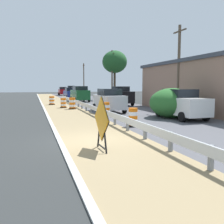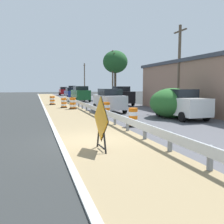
{
  "view_description": "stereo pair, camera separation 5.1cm",
  "coord_description": "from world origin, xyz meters",
  "views": [
    {
      "loc": [
        -2.27,
        -9.74,
        2.28
      ],
      "look_at": [
        1.83,
        3.09,
        0.84
      ],
      "focal_mm": 39.5,
      "sensor_mm": 36.0,
      "label": 1
    },
    {
      "loc": [
        -2.22,
        -9.76,
        2.28
      ],
      "look_at": [
        1.83,
        3.09,
        0.84
      ],
      "focal_mm": 39.5,
      "sensor_mm": 36.0,
      "label": 2
    }
  ],
  "objects": [
    {
      "name": "bush_roadside",
      "position": [
        7.1,
        5.59,
        1.06
      ],
      "size": [
        3.15,
        3.15,
        2.11
      ],
      "primitive_type": "ellipsoid",
      "color": "#286028",
      "rests_on": "ground"
    },
    {
      "name": "curb_near_edge",
      "position": [
        -1.3,
        0.0,
        0.0
      ],
      "size": [
        0.2,
        120.0,
        0.11
      ],
      "primitive_type": "cube",
      "color": "#ADADA8",
      "rests_on": "ground"
    },
    {
      "name": "far_lane_asphalt",
      "position": [
        6.2,
        0.0,
        0.0
      ],
      "size": [
        7.58,
        120.0,
        0.0
      ],
      "primitive_type": "cube",
      "color": "#4C4C51",
      "rests_on": "ground"
    },
    {
      "name": "car_distant_b",
      "position": [
        4.09,
        25.27,
        1.1
      ],
      "size": [
        2.26,
        4.85,
        2.2
      ],
      "rotation": [
        0.0,
        0.0,
        1.6
      ],
      "color": "#195128",
      "rests_on": "ground"
    },
    {
      "name": "traffic_barrel_close",
      "position": [
        2.99,
        8.14,
        0.47
      ],
      "size": [
        0.64,
        0.64,
        1.03
      ],
      "color": "orange",
      "rests_on": "ground"
    },
    {
      "name": "car_mid_far_lane",
      "position": [
        7.64,
        17.77,
        1.09
      ],
      "size": [
        2.06,
        4.73,
        2.19
      ],
      "rotation": [
        0.0,
        0.0,
        -1.6
      ],
      "color": "black",
      "rests_on": "ground"
    },
    {
      "name": "utility_pole_near",
      "position": [
        9.58,
        8.71,
        3.81
      ],
      "size": [
        0.24,
        1.8,
        7.32
      ],
      "color": "brown",
      "rests_on": "ground"
    },
    {
      "name": "warning_sign_diamond",
      "position": [
        -0.02,
        -1.48,
        1.05
      ],
      "size": [
        0.11,
        1.64,
        1.96
      ],
      "rotation": [
        0.0,
        0.0,
        3.18
      ],
      "color": "black",
      "rests_on": "ground"
    },
    {
      "name": "traffic_barrel_nearest",
      "position": [
        3.0,
        2.87,
        0.47
      ],
      "size": [
        0.63,
        0.63,
        1.05
      ],
      "color": "orange",
      "rests_on": "ground"
    },
    {
      "name": "utility_pole_far",
      "position": [
        9.21,
        48.02,
        3.9
      ],
      "size": [
        0.24,
        1.8,
        7.48
      ],
      "color": "brown",
      "rests_on": "ground"
    },
    {
      "name": "car_trailing_far_lane",
      "position": [
        4.34,
        48.88,
        0.99
      ],
      "size": [
        2.01,
        4.48,
        1.97
      ],
      "rotation": [
        0.0,
        0.0,
        1.56
      ],
      "color": "maroon",
      "rests_on": "ground"
    },
    {
      "name": "utility_pole_mid",
      "position": [
        9.58,
        27.28,
        4.01
      ],
      "size": [
        0.24,
        1.8,
        7.7
      ],
      "color": "brown",
      "rests_on": "ground"
    },
    {
      "name": "traffic_barrel_far",
      "position": [
        0.65,
        15.87,
        0.45
      ],
      "size": [
        0.69,
        0.69,
        1.01
      ],
      "color": "orange",
      "rests_on": "ground"
    },
    {
      "name": "car_lead_far_lane",
      "position": [
        3.97,
        10.66,
        1.01
      ],
      "size": [
        2.08,
        4.38,
        2.02
      ],
      "rotation": [
        0.0,
        0.0,
        1.6
      ],
      "color": "silver",
      "rests_on": "ground"
    },
    {
      "name": "ground_plane",
      "position": [
        0.0,
        0.0,
        0.0
      ],
      "size": [
        160.0,
        160.0,
        0.0
      ],
      "primitive_type": "plane",
      "color": "#2B2D2D"
    },
    {
      "name": "median_dirt_strip",
      "position": [
        0.6,
        0.0,
        0.0
      ],
      "size": [
        3.61,
        120.0,
        0.01
      ],
      "primitive_type": "cube",
      "color": "#8E7A56",
      "rests_on": "ground"
    },
    {
      "name": "car_trailing_near_lane",
      "position": [
        7.46,
        5.02,
        1.02
      ],
      "size": [
        2.02,
        4.57,
        2.04
      ],
      "rotation": [
        0.0,
        0.0,
        -1.57
      ],
      "color": "silver",
      "rests_on": "ground"
    },
    {
      "name": "car_lead_near_lane",
      "position": [
        3.96,
        33.46,
        0.97
      ],
      "size": [
        2.23,
        4.48,
        1.94
      ],
      "rotation": [
        0.0,
        0.0,
        1.61
      ],
      "color": "navy",
      "rests_on": "ground"
    },
    {
      "name": "tree_roadside",
      "position": [
        10.21,
        27.93,
        6.0
      ],
      "size": [
        3.92,
        3.92,
        7.8
      ],
      "color": "#4C3D2D",
      "rests_on": "ground"
    },
    {
      "name": "car_distant_c",
      "position": [
        7.2,
        54.96,
        1.12
      ],
      "size": [
        2.17,
        4.04,
        2.25
      ],
      "rotation": [
        0.0,
        0.0,
        -1.59
      ],
      "color": "#4C5156",
      "rests_on": "ground"
    },
    {
      "name": "car_distant_a",
      "position": [
        7.29,
        44.48,
        1.01
      ],
      "size": [
        2.08,
        4.72,
        2.03
      ],
      "rotation": [
        0.0,
        0.0,
        -1.58
      ],
      "color": "silver",
      "rests_on": "ground"
    },
    {
      "name": "traffic_barrel_mid",
      "position": [
        1.32,
        14.17,
        0.5
      ],
      "size": [
        0.74,
        0.74,
        1.11
      ],
      "color": "orange",
      "rests_on": "ground"
    },
    {
      "name": "guardrail_median",
      "position": [
        2.17,
        1.75,
        0.52
      ],
      "size": [
        0.18,
        55.4,
        0.71
      ],
      "color": "silver",
      "rests_on": "ground"
    },
    {
      "name": "traffic_barrel_farther",
      "position": [
        -0.18,
        20.41,
        0.46
      ],
      "size": [
        0.74,
        0.74,
        1.02
      ],
      "color": "orange",
      "rests_on": "ground"
    },
    {
      "name": "roadside_shop_near",
      "position": [
        12.89,
        8.72,
        2.28
      ],
      "size": [
        6.88,
        15.16,
        4.53
      ],
      "color": "#93705B",
      "rests_on": "ground"
    }
  ]
}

